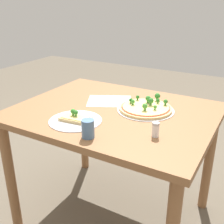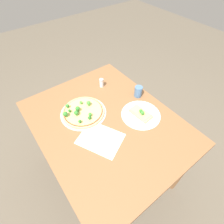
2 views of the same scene
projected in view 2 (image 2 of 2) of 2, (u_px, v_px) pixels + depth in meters
ground_plane at (108, 169)px, 1.79m from camera, size 8.00×8.00×0.00m
dining_table at (106, 130)px, 1.29m from camera, size 1.13×0.89×0.77m
pizza_tray_whole at (83, 112)px, 1.25m from camera, size 0.33×0.33×0.07m
pizza_tray_slice at (141, 114)px, 1.24m from camera, size 0.28×0.28×0.06m
drinking_cup at (138, 92)px, 1.35m from camera, size 0.06×0.06×0.09m
condiment_shaker at (102, 83)px, 1.44m from camera, size 0.04×0.04×0.07m
paper_menu at (100, 139)px, 1.12m from camera, size 0.33×0.30×0.00m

